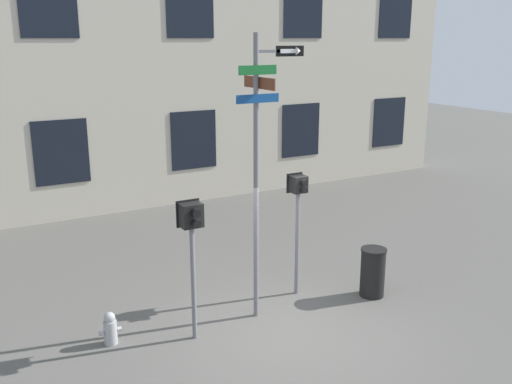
{
  "coord_description": "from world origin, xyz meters",
  "views": [
    {
      "loc": [
        -4.92,
        -7.67,
        5.06
      ],
      "look_at": [
        -0.13,
        0.84,
        2.41
      ],
      "focal_mm": 40.0,
      "sensor_mm": 36.0,
      "label": 1
    }
  ],
  "objects_px": {
    "pedestrian_signal_left": "(192,231)",
    "street_sign_pole": "(260,155)",
    "trash_bin": "(373,272)",
    "fire_hydrant": "(110,329)",
    "pedestrian_signal_right": "(298,203)"
  },
  "relations": [
    {
      "from": "pedestrian_signal_right",
      "to": "trash_bin",
      "type": "distance_m",
      "value": 2.09
    },
    {
      "from": "pedestrian_signal_left",
      "to": "street_sign_pole",
      "type": "bearing_deg",
      "value": 7.97
    },
    {
      "from": "pedestrian_signal_left",
      "to": "trash_bin",
      "type": "height_order",
      "value": "pedestrian_signal_left"
    },
    {
      "from": "pedestrian_signal_right",
      "to": "fire_hydrant",
      "type": "relative_size",
      "value": 4.3
    },
    {
      "from": "fire_hydrant",
      "to": "trash_bin",
      "type": "relative_size",
      "value": 0.58
    },
    {
      "from": "street_sign_pole",
      "to": "pedestrian_signal_right",
      "type": "distance_m",
      "value": 1.67
    },
    {
      "from": "street_sign_pole",
      "to": "pedestrian_signal_left",
      "type": "height_order",
      "value": "street_sign_pole"
    },
    {
      "from": "pedestrian_signal_right",
      "to": "fire_hydrant",
      "type": "distance_m",
      "value": 4.21
    },
    {
      "from": "pedestrian_signal_right",
      "to": "pedestrian_signal_left",
      "type": "bearing_deg",
      "value": -165.67
    },
    {
      "from": "pedestrian_signal_right",
      "to": "trash_bin",
      "type": "xyz_separation_m",
      "value": [
        1.28,
        -0.84,
        -1.43
      ]
    },
    {
      "from": "pedestrian_signal_left",
      "to": "pedestrian_signal_right",
      "type": "xyz_separation_m",
      "value": [
        2.54,
        0.65,
        -0.04
      ]
    },
    {
      "from": "pedestrian_signal_left",
      "to": "fire_hydrant",
      "type": "distance_m",
      "value": 2.22
    },
    {
      "from": "street_sign_pole",
      "to": "fire_hydrant",
      "type": "bearing_deg",
      "value": 173.11
    },
    {
      "from": "street_sign_pole",
      "to": "trash_bin",
      "type": "height_order",
      "value": "street_sign_pole"
    },
    {
      "from": "street_sign_pole",
      "to": "trash_bin",
      "type": "xyz_separation_m",
      "value": [
        2.41,
        -0.39,
        -2.57
      ]
    }
  ]
}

